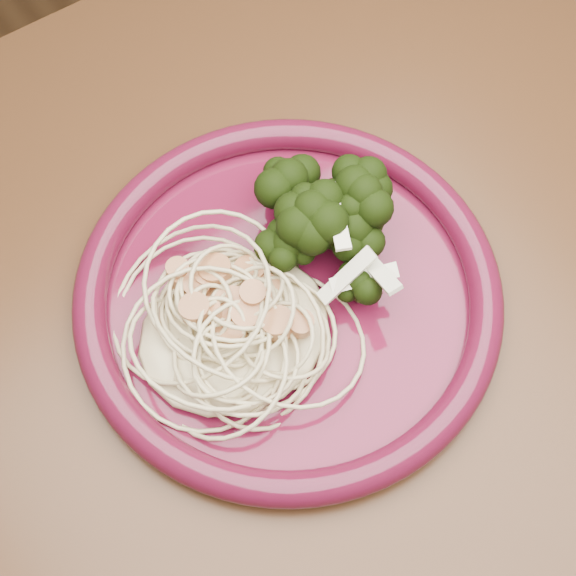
% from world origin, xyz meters
% --- Properties ---
extents(dining_table, '(1.20, 0.80, 0.75)m').
position_xyz_m(dining_table, '(0.00, 0.00, 0.65)').
color(dining_table, '#472814').
rests_on(dining_table, ground).
extents(dinner_plate, '(0.34, 0.34, 0.03)m').
position_xyz_m(dinner_plate, '(0.08, 0.03, 0.76)').
color(dinner_plate, '#540E24').
rests_on(dinner_plate, dining_table).
extents(spaghetti_pile, '(0.15, 0.14, 0.03)m').
position_xyz_m(spaghetti_pile, '(0.03, 0.02, 0.77)').
color(spaghetti_pile, beige).
rests_on(spaghetti_pile, dinner_plate).
extents(scallop_cluster, '(0.13, 0.13, 0.04)m').
position_xyz_m(scallop_cluster, '(0.03, 0.02, 0.81)').
color(scallop_cluster, '#C17E4B').
rests_on(scallop_cluster, spaghetti_pile).
extents(broccoli_pile, '(0.11, 0.18, 0.06)m').
position_xyz_m(broccoli_pile, '(0.14, 0.03, 0.79)').
color(broccoli_pile, black).
rests_on(broccoli_pile, dinner_plate).
extents(onion_garnish, '(0.08, 0.11, 0.06)m').
position_xyz_m(onion_garnish, '(0.14, 0.03, 0.82)').
color(onion_garnish, '#EDEAC8').
rests_on(onion_garnish, broccoli_pile).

